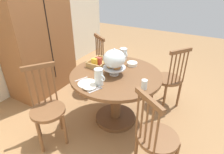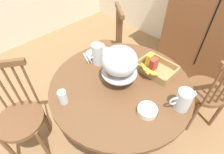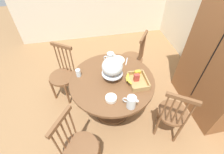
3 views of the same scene
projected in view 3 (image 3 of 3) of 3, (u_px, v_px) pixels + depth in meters
name	position (u px, v px, depth m)	size (l,w,h in m)	color
ground_plane	(115.00, 114.00, 2.69)	(10.00, 10.00, 0.00)	#997047
dining_table	(112.00, 90.00, 2.37)	(1.15, 1.15, 0.74)	brown
windsor_chair_near_window	(79.00, 148.00, 1.86)	(0.46, 0.46, 0.97)	brown
windsor_chair_by_cabinet	(173.00, 114.00, 2.17)	(0.46, 0.46, 0.97)	brown
windsor_chair_facing_door	(133.00, 59.00, 2.97)	(0.46, 0.46, 0.97)	brown
windsor_chair_far_side	(63.00, 76.00, 2.67)	(0.46, 0.46, 0.97)	brown
pastry_stand_with_dome	(112.00, 67.00, 2.09)	(0.28, 0.28, 0.34)	silver
orange_juice_pitcher	(131.00, 102.00, 1.86)	(0.12, 0.17, 0.16)	silver
milk_pitcher	(110.00, 59.00, 2.38)	(0.10, 0.18, 0.19)	silver
cereal_basket	(136.00, 80.00, 2.15)	(0.32, 0.30, 0.12)	tan
china_plate_large	(117.00, 60.00, 2.49)	(0.22, 0.22, 0.01)	white
china_plate_small	(112.00, 58.00, 2.51)	(0.15, 0.15, 0.01)	white
cereal_bowl	(111.00, 98.00, 1.96)	(0.14, 0.14, 0.04)	white
drinking_glass	(78.00, 73.00, 2.22)	(0.06, 0.06, 0.11)	silver
table_knife	(108.00, 59.00, 2.51)	(0.17, 0.01, 0.01)	silver
dinner_fork	(107.00, 59.00, 2.52)	(0.17, 0.01, 0.01)	silver
soup_spoon	(127.00, 61.00, 2.48)	(0.17, 0.01, 0.01)	silver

